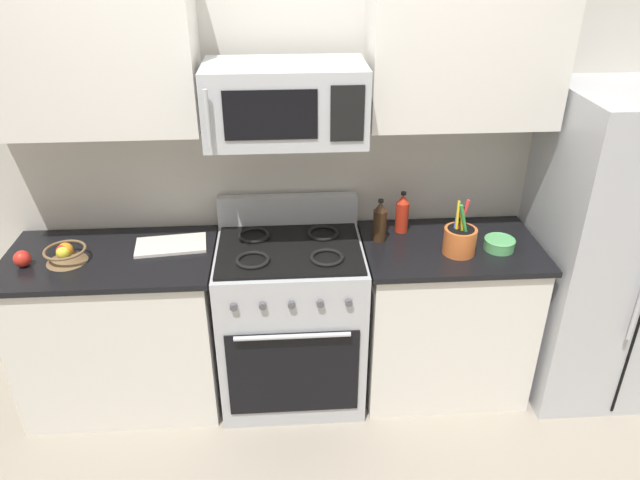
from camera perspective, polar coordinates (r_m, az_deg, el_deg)
The scene contains 15 objects.
wall_back at distance 3.25m, azimuth -3.27°, elevation 8.37°, with size 8.00×0.10×2.60m, color beige.
counter_left at distance 3.42m, azimuth -18.42°, elevation -8.06°, with size 1.05×0.62×0.91m.
range_oven at distance 3.30m, azimuth -2.76°, elevation -7.57°, with size 0.76×0.66×1.09m.
counter_right at distance 3.42m, azimuth 11.72°, elevation -7.11°, with size 0.92×0.62×0.91m.
refrigerator at distance 3.54m, azimuth 26.30°, elevation -0.84°, with size 0.80×0.73×1.71m.
microwave at distance 2.80m, azimuth -3.35°, elevation 13.01°, with size 0.73×0.44×0.35m.
upper_cabinets_left at distance 3.01m, azimuth -22.15°, elevation 16.80°, with size 1.04×0.34×0.78m.
upper_cabinets_right at distance 3.01m, azimuth 13.82°, elevation 17.97°, with size 0.91×0.34×0.78m.
utensil_crock at distance 3.08m, azimuth 13.21°, elevation 0.07°, with size 0.16×0.16×0.29m.
fruit_basket at distance 3.19m, azimuth -23.16°, elevation -1.22°, with size 0.20×0.20×0.10m.
apple_loose at distance 3.24m, azimuth -26.58°, elevation -1.61°, with size 0.08×0.08×0.08m, color red.
cutting_board at distance 3.18m, azimuth -14.05°, elevation -0.47°, with size 0.36×0.20×0.02m, color silver.
bottle_hot_sauce at distance 3.23m, azimuth 7.86°, elevation 2.53°, with size 0.07×0.07×0.23m.
bottle_soy at distance 3.12m, azimuth 5.74°, elevation 1.75°, with size 0.07×0.07×0.23m.
prep_bowl at distance 3.19m, azimuth 16.77°, elevation -0.33°, with size 0.16×0.16×0.06m.
Camera 1 is at (-0.02, -2.00, 2.41)m, focal length 33.48 mm.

